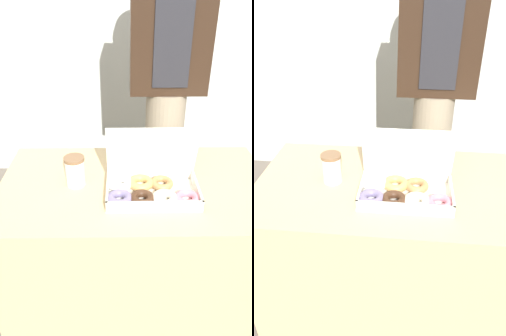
# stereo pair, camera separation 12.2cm
# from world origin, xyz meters

# --- Properties ---
(ground_plane) EXTENTS (14.00, 14.00, 0.00)m
(ground_plane) POSITION_xyz_m (0.00, 0.00, 0.00)
(ground_plane) COLOR #665B51
(wall_back) EXTENTS (10.00, 0.05, 2.60)m
(wall_back) POSITION_xyz_m (0.00, 1.35, 1.30)
(wall_back) COLOR #B2B7B2
(wall_back) RESTS_ON ground_plane
(table) EXTENTS (1.10, 0.62, 0.74)m
(table) POSITION_xyz_m (0.00, 0.00, 0.37)
(table) COLOR tan
(table) RESTS_ON ground_plane
(donut_box) EXTENTS (0.38, 0.23, 0.26)m
(donut_box) POSITION_xyz_m (0.04, -0.07, 0.77)
(donut_box) COLOR white
(donut_box) RESTS_ON table
(coffee_cup) EXTENTS (0.08, 0.08, 0.12)m
(coffee_cup) POSITION_xyz_m (-0.24, -0.00, 0.80)
(coffee_cup) COLOR silver
(coffee_cup) RESTS_ON table
(person_customer) EXTENTS (0.38, 0.23, 1.77)m
(person_customer) POSITION_xyz_m (0.18, 0.54, 1.00)
(person_customer) COLOR gray
(person_customer) RESTS_ON ground_plane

